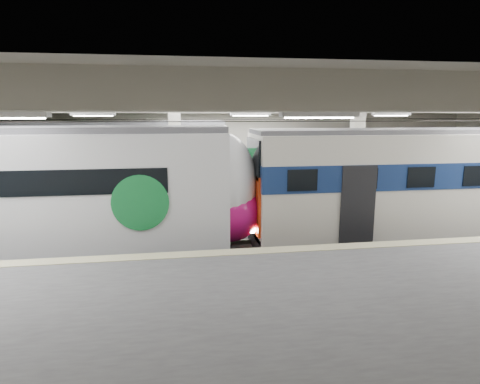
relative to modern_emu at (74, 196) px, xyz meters
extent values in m
cube|color=black|center=(6.43, 0.00, -2.29)|extent=(36.00, 24.00, 0.10)
cube|color=silver|center=(6.43, 0.00, 3.31)|extent=(36.00, 24.00, 0.20)
cube|color=beige|center=(6.43, 10.00, 0.51)|extent=(30.00, 0.10, 5.50)
cube|color=beige|center=(6.43, -10.00, 0.51)|extent=(30.00, 0.10, 5.50)
cube|color=#4D4D50|center=(6.43, -6.50, -1.69)|extent=(30.00, 7.00, 1.10)
cube|color=#BDB786|center=(6.43, -3.25, -1.13)|extent=(30.00, 0.50, 0.02)
cube|color=beige|center=(3.43, 3.00, 0.51)|extent=(0.50, 0.50, 5.50)
cube|color=beige|center=(11.43, 3.00, 0.51)|extent=(0.50, 0.50, 5.50)
cube|color=beige|center=(6.43, 0.00, 3.01)|extent=(30.00, 18.00, 0.50)
cube|color=#59544C|center=(6.43, 0.00, -2.16)|extent=(30.00, 1.52, 0.16)
cube|color=#59544C|center=(6.43, 5.50, -2.16)|extent=(30.00, 1.52, 0.16)
cylinder|color=black|center=(6.43, 0.00, 2.46)|extent=(30.00, 0.03, 0.03)
cylinder|color=black|center=(6.43, 5.50, 2.46)|extent=(30.00, 0.03, 0.03)
cube|color=white|center=(6.43, -2.00, 2.68)|extent=(26.00, 8.40, 0.12)
cube|color=white|center=(-1.26, 0.00, 0.19)|extent=(12.84, 2.86, 3.85)
ellipsoid|color=white|center=(5.16, 0.00, 0.19)|extent=(2.27, 2.81, 3.78)
ellipsoid|color=#B10E61|center=(5.28, 0.00, -0.66)|extent=(2.41, 2.86, 2.31)
cylinder|color=#177E38|center=(2.34, -1.46, 0.00)|extent=(1.78, 0.06, 1.78)
cube|color=#4C4C51|center=(-1.26, 0.00, 2.21)|extent=(12.84, 2.35, 0.20)
cube|color=black|center=(-1.26, 0.00, -1.89)|extent=(12.84, 2.01, 0.70)
cube|color=beige|center=(12.82, 0.00, 0.14)|extent=(13.18, 2.89, 3.75)
cube|color=navy|center=(12.82, 0.00, 0.59)|extent=(13.22, 2.95, 0.91)
cube|color=red|center=(6.19, 0.00, -0.39)|extent=(0.08, 2.46, 2.06)
cube|color=black|center=(6.19, 0.00, 1.19)|extent=(0.08, 2.31, 1.35)
cube|color=#4C4C51|center=(12.82, 0.00, 2.09)|extent=(13.18, 2.25, 0.16)
cube|color=black|center=(12.82, 0.00, -1.89)|extent=(13.18, 2.02, 0.70)
cube|color=white|center=(-1.57, 5.50, 0.23)|extent=(14.61, 3.41, 3.94)
cube|color=#177E38|center=(-1.57, 5.50, 0.75)|extent=(14.66, 3.47, 0.83)
cube|color=#4C4C51|center=(-1.57, 5.50, 2.31)|extent=(14.60, 2.89, 0.16)
cube|color=black|center=(-1.57, 5.50, -1.94)|extent=(14.60, 3.10, 0.60)
camera|label=1|loc=(3.59, -13.97, 2.73)|focal=30.00mm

